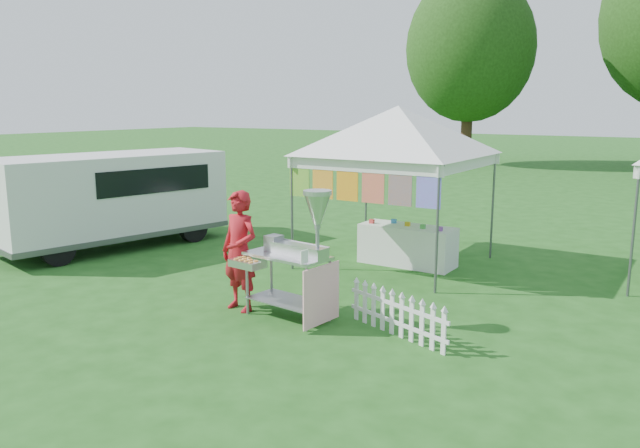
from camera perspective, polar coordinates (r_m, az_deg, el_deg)
The scene contains 8 objects.
ground at distance 9.28m, azimuth -2.78°, elevation -8.09°, with size 120.00×120.00×0.00m, color #1C4E16.
canopy_main at distance 11.80m, azimuth 7.16°, elevation 10.63°, with size 4.24×4.24×3.45m.
tree_left at distance 33.18m, azimuth 13.55°, elevation 15.37°, with size 6.40×6.40×9.53m.
donut_cart at distance 8.64m, azimuth -2.07°, elevation -1.87°, with size 1.43×0.89×1.88m.
vendor at distance 9.25m, azimuth -7.35°, elevation -2.47°, with size 0.65×0.43×1.79m, color #AA151D.
cargo_van at distance 14.11m, azimuth -18.21°, elevation 2.36°, with size 2.89×5.07×1.98m.
picket_fence at distance 8.35m, azimuth 7.03°, elevation -8.26°, with size 1.70×0.63×0.56m.
display_table at distance 12.01m, azimuth 7.98°, elevation -1.94°, with size 1.80×0.70×0.76m, color white.
Camera 1 is at (5.12, -7.14, 2.99)m, focal length 35.00 mm.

